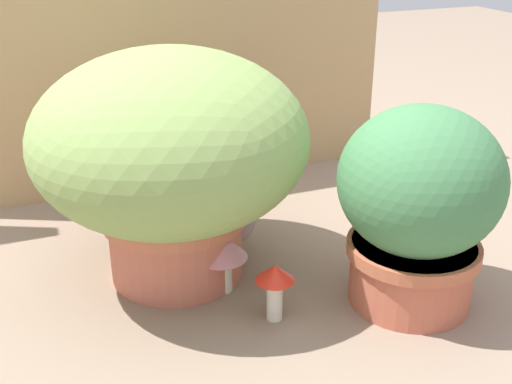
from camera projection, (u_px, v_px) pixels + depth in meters
The scene contains 7 objects.
ground_plane at pixel (230, 291), 1.25m from camera, with size 6.00×6.00×0.00m, color gray.
cardboard_backdrop at pixel (171, 37), 1.59m from camera, with size 1.15×0.03×0.77m, color tan.
grass_planter at pixel (171, 151), 1.20m from camera, with size 0.52×0.52×0.45m.
leafy_planter at pixel (418, 203), 1.14m from camera, with size 0.29×0.29×0.38m.
cat at pixel (202, 201), 1.33m from camera, with size 0.32×0.33×0.32m.
mushroom_ornament_pink at pixel (221, 250), 1.22m from camera, with size 0.10×0.10×0.12m.
mushroom_ornament_red at pixel (275, 281), 1.13m from camera, with size 0.07×0.07×0.11m.
Camera 1 is at (-0.34, -1.01, 0.68)m, focal length 45.51 mm.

